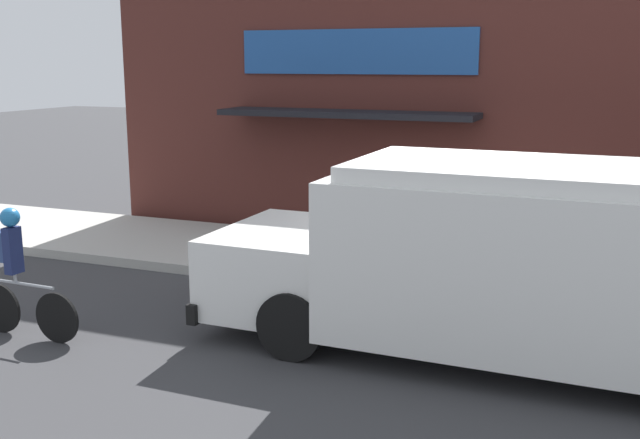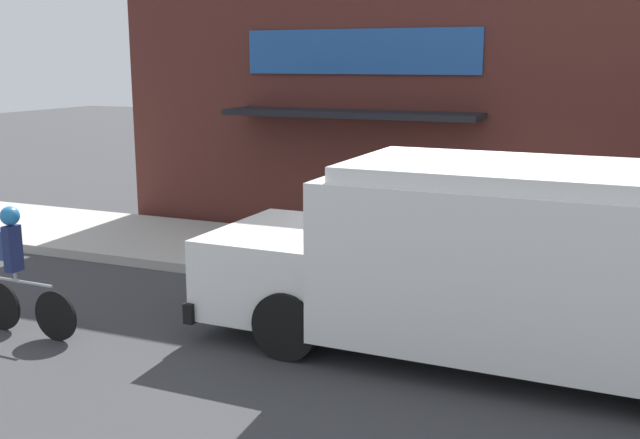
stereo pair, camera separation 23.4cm
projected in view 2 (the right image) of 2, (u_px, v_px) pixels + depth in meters
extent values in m
plane|color=#38383A|center=(445.00, 307.00, 10.05)|extent=(70.00, 70.00, 0.00)
cube|color=#ADAAA3|center=(468.00, 274.00, 11.34)|extent=(28.00, 2.89, 0.15)
cube|color=#4C231E|center=(498.00, 82.00, 12.33)|extent=(14.58, 0.18, 5.80)
cube|color=#1E4C93|center=(359.00, 52.00, 13.05)|extent=(4.32, 0.05, 0.77)
cube|color=black|center=(350.00, 114.00, 12.86)|extent=(4.53, 0.94, 0.10)
cube|color=white|center=(571.00, 265.00, 7.86)|extent=(5.19, 2.37, 1.74)
cube|color=white|center=(287.00, 266.00, 9.27)|extent=(1.58, 2.13, 0.96)
cube|color=white|center=(578.00, 175.00, 7.66)|extent=(4.77, 2.18, 0.17)
cube|color=black|center=(236.00, 288.00, 9.64)|extent=(0.16, 2.24, 0.24)
cube|color=red|center=(468.00, 220.00, 9.64)|extent=(0.03, 0.44, 0.44)
cylinder|color=black|center=(353.00, 279.00, 10.02)|extent=(0.78, 0.27, 0.77)
cylinder|color=black|center=(288.00, 325.00, 8.27)|extent=(0.78, 0.27, 0.77)
cylinder|color=black|center=(56.00, 316.00, 8.80)|extent=(0.61, 0.06, 0.61)
cylinder|color=black|center=(1.00, 306.00, 9.16)|extent=(0.61, 0.06, 0.61)
cylinder|color=#999EA3|center=(25.00, 282.00, 8.91)|extent=(0.84, 0.06, 0.04)
cylinder|color=#999EA3|center=(15.00, 276.00, 8.96)|extent=(0.04, 0.04, 0.12)
cube|color=navy|center=(13.00, 249.00, 8.89)|extent=(0.13, 0.20, 0.56)
sphere|color=#2375B7|center=(10.00, 216.00, 8.81)|extent=(0.23, 0.23, 0.23)
cube|color=navy|center=(1.00, 244.00, 8.96)|extent=(0.26, 0.15, 0.36)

